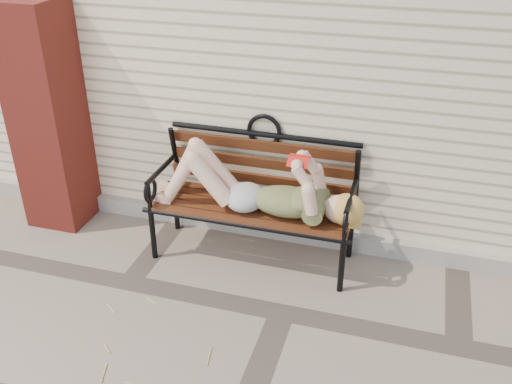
% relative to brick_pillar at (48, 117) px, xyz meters
% --- Properties ---
extents(ground, '(80.00, 80.00, 0.00)m').
position_rel_brick_pillar_xyz_m(ground, '(2.30, -0.75, -1.00)').
color(ground, gray).
rests_on(ground, ground).
extents(house_wall, '(8.00, 4.00, 3.00)m').
position_rel_brick_pillar_xyz_m(house_wall, '(2.30, 2.25, 0.50)').
color(house_wall, beige).
rests_on(house_wall, ground).
extents(foundation_strip, '(8.00, 0.10, 0.15)m').
position_rel_brick_pillar_xyz_m(foundation_strip, '(2.30, 0.22, -0.93)').
color(foundation_strip, '#A59E95').
rests_on(foundation_strip, ground).
extents(brick_pillar, '(0.50, 0.50, 2.00)m').
position_rel_brick_pillar_xyz_m(brick_pillar, '(0.00, 0.00, 0.00)').
color(brick_pillar, maroon).
rests_on(brick_pillar, ground).
extents(garden_bench, '(1.78, 0.71, 1.15)m').
position_rel_brick_pillar_xyz_m(garden_bench, '(1.88, -0.02, -0.35)').
color(garden_bench, black).
rests_on(garden_bench, ground).
extents(reading_woman, '(1.68, 0.38, 0.53)m').
position_rel_brick_pillar_xyz_m(reading_woman, '(1.89, -0.16, -0.31)').
color(reading_woman, '#0A3448').
rests_on(reading_woman, ground).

